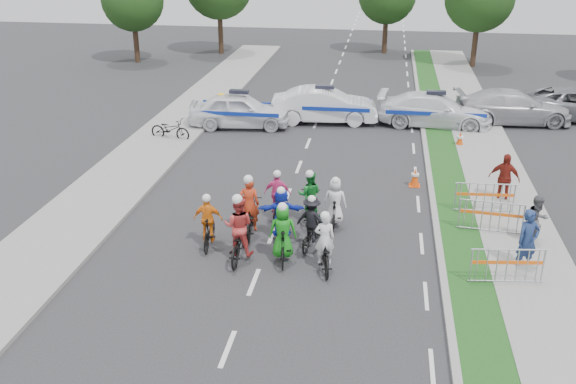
# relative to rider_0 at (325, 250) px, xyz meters

# --- Properties ---
(ground) EXTENTS (90.00, 90.00, 0.00)m
(ground) POSITION_rel_rider_0_xyz_m (-1.81, -1.04, -0.60)
(ground) COLOR #28282B
(ground) RESTS_ON ground
(curb_right) EXTENTS (0.20, 60.00, 0.12)m
(curb_right) POSITION_rel_rider_0_xyz_m (3.29, 3.96, -0.54)
(curb_right) COLOR gray
(curb_right) RESTS_ON ground
(grass_strip) EXTENTS (1.20, 60.00, 0.11)m
(grass_strip) POSITION_rel_rider_0_xyz_m (3.99, 3.96, -0.54)
(grass_strip) COLOR #1B4014
(grass_strip) RESTS_ON ground
(sidewalk_right) EXTENTS (2.40, 60.00, 0.13)m
(sidewalk_right) POSITION_rel_rider_0_xyz_m (5.79, 3.96, -0.53)
(sidewalk_right) COLOR gray
(sidewalk_right) RESTS_ON ground
(sidewalk_left) EXTENTS (3.00, 60.00, 0.13)m
(sidewalk_left) POSITION_rel_rider_0_xyz_m (-8.31, 3.96, -0.53)
(sidewalk_left) COLOR gray
(sidewalk_left) RESTS_ON ground
(rider_0) EXTENTS (0.95, 1.86, 1.81)m
(rider_0) POSITION_rel_rider_0_xyz_m (0.00, 0.00, 0.00)
(rider_0) COLOR black
(rider_0) RESTS_ON ground
(rider_1) EXTENTS (0.84, 1.83, 1.87)m
(rider_1) POSITION_rel_rider_0_xyz_m (-1.22, 0.27, 0.13)
(rider_1) COLOR black
(rider_1) RESTS_ON ground
(rider_2) EXTENTS (0.86, 2.02, 2.06)m
(rider_2) POSITION_rel_rider_0_xyz_m (-2.49, 0.22, 0.16)
(rider_2) COLOR black
(rider_2) RESTS_ON ground
(rider_3) EXTENTS (0.90, 1.69, 1.74)m
(rider_3) POSITION_rel_rider_0_xyz_m (-3.55, 0.83, 0.07)
(rider_3) COLOR black
(rider_3) RESTS_ON ground
(rider_4) EXTENTS (1.03, 1.74, 1.69)m
(rider_4) POSITION_rel_rider_0_xyz_m (-0.52, 1.30, 0.07)
(rider_4) COLOR black
(rider_4) RESTS_ON ground
(rider_5) EXTENTS (1.47, 1.74, 1.78)m
(rider_5) POSITION_rel_rider_0_xyz_m (-1.48, 1.61, 0.15)
(rider_5) COLOR black
(rider_5) RESTS_ON ground
(rider_6) EXTENTS (0.92, 2.05, 2.02)m
(rider_6) POSITION_rel_rider_0_xyz_m (-2.51, 1.80, 0.07)
(rider_6) COLOR black
(rider_6) RESTS_ON ground
(rider_7) EXTENTS (0.73, 1.66, 1.75)m
(rider_7) POSITION_rel_rider_0_xyz_m (0.06, 2.73, 0.08)
(rider_7) COLOR black
(rider_7) RESTS_ON ground
(rider_8) EXTENTS (0.79, 1.81, 1.82)m
(rider_8) POSITION_rel_rider_0_xyz_m (-0.79, 3.00, 0.08)
(rider_8) COLOR black
(rider_8) RESTS_ON ground
(rider_9) EXTENTS (0.88, 1.66, 1.74)m
(rider_9) POSITION_rel_rider_0_xyz_m (-1.84, 3.07, 0.07)
(rider_9) COLOR black
(rider_9) RESTS_ON ground
(police_car_0) EXTENTS (4.97, 2.46, 1.63)m
(police_car_0) POSITION_rel_rider_0_xyz_m (-5.34, 12.96, 0.22)
(police_car_0) COLOR white
(police_car_0) RESTS_ON ground
(police_car_1) EXTENTS (5.23, 2.25, 1.67)m
(police_car_1) POSITION_rel_rider_0_xyz_m (-1.45, 14.34, 0.24)
(police_car_1) COLOR white
(police_car_1) RESTS_ON ground
(police_car_2) EXTENTS (5.53, 2.67, 1.55)m
(police_car_2) POSITION_rel_rider_0_xyz_m (3.81, 14.52, 0.18)
(police_car_2) COLOR white
(police_car_2) RESTS_ON ground
(civilian_sedan) EXTENTS (5.74, 2.85, 1.60)m
(civilian_sedan) POSITION_rel_rider_0_xyz_m (7.57, 15.58, 0.20)
(civilian_sedan) COLOR #B5B5BA
(civilian_sedan) RESTS_ON ground
(spectator_0) EXTENTS (0.79, 0.67, 1.82)m
(spectator_0) POSITION_rel_rider_0_xyz_m (5.55, 0.78, 0.31)
(spectator_0) COLOR navy
(spectator_0) RESTS_ON ground
(spectator_1) EXTENTS (0.98, 0.92, 1.60)m
(spectator_1) POSITION_rel_rider_0_xyz_m (6.12, 2.39, 0.20)
(spectator_1) COLOR #504F54
(spectator_1) RESTS_ON ground
(spectator_2) EXTENTS (1.13, 0.73, 1.79)m
(spectator_2) POSITION_rel_rider_0_xyz_m (5.64, 5.57, 0.30)
(spectator_2) COLOR maroon
(spectator_2) RESTS_ON ground
(marshal_hiviz) EXTENTS (1.10, 0.78, 1.55)m
(marshal_hiviz) POSITION_rel_rider_0_xyz_m (-6.27, 13.19, 0.17)
(marshal_hiviz) COLOR yellow
(marshal_hiviz) RESTS_ON ground
(barrier_0) EXTENTS (2.05, 0.75, 1.12)m
(barrier_0) POSITION_rel_rider_0_xyz_m (4.89, -0.21, -0.04)
(barrier_0) COLOR #A5A8AD
(barrier_0) RESTS_ON ground
(barrier_1) EXTENTS (2.04, 0.71, 1.12)m
(barrier_1) POSITION_rel_rider_0_xyz_m (4.89, 2.91, -0.04)
(barrier_1) COLOR #A5A8AD
(barrier_1) RESTS_ON ground
(barrier_2) EXTENTS (2.03, 0.64, 1.12)m
(barrier_2) POSITION_rel_rider_0_xyz_m (4.89, 4.43, -0.04)
(barrier_2) COLOR #A5A8AD
(barrier_2) RESTS_ON ground
(cone_0) EXTENTS (0.40, 0.40, 0.70)m
(cone_0) POSITION_rel_rider_0_xyz_m (2.70, 6.64, -0.26)
(cone_0) COLOR #F24C0C
(cone_0) RESTS_ON ground
(cone_1) EXTENTS (0.40, 0.40, 0.70)m
(cone_1) POSITION_rel_rider_0_xyz_m (4.75, 11.47, -0.26)
(cone_1) COLOR #F24C0C
(cone_1) RESTS_ON ground
(parked_bike) EXTENTS (1.98, 0.98, 0.99)m
(parked_bike) POSITION_rel_rider_0_xyz_m (-7.98, 10.51, -0.10)
(parked_bike) COLOR black
(parked_bike) RESTS_ON ground
(tree_0) EXTENTS (4.20, 4.20, 6.30)m
(tree_0) POSITION_rel_rider_0_xyz_m (-15.81, 26.96, 3.59)
(tree_0) COLOR #382619
(tree_0) RESTS_ON ground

